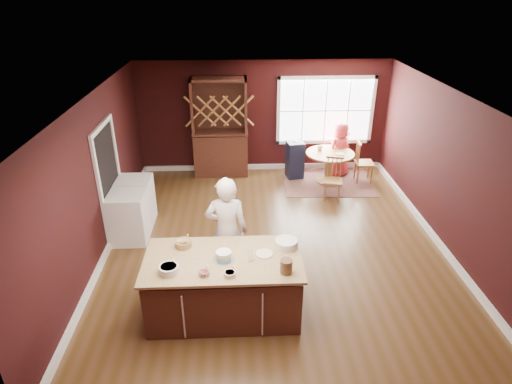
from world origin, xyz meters
TOP-DOWN VIEW (x-y plane):
  - room_shell at (0.00, 0.00)m, footprint 7.00×7.00m
  - window at (1.50, 3.47)m, footprint 2.36×0.10m
  - doorway at (-2.97, 0.60)m, footprint 0.08×1.26m
  - kitchen_island at (-0.87, -1.72)m, footprint 2.16×1.13m
  - dining_table at (1.50, 2.59)m, footprint 1.12×1.12m
  - baker at (-0.83, -0.97)m, footprint 0.67×0.46m
  - layer_cake at (-0.86, -1.73)m, footprint 0.29×0.29m
  - bowl_blue at (-1.56, -1.99)m, footprint 0.26×0.26m
  - bowl_yellow at (-1.44, -1.39)m, footprint 0.24×0.24m
  - bowl_pink at (-1.10, -2.07)m, footprint 0.15×0.15m
  - bowl_olive at (-0.77, -2.10)m, footprint 0.15×0.15m
  - drinking_glass at (-0.50, -1.79)m, footprint 0.08×0.08m
  - dinner_plate at (-0.30, -1.64)m, footprint 0.24×0.24m
  - white_tub at (0.02, -1.47)m, footprint 0.32×0.32m
  - stoneware_crock at (-0.04, -2.07)m, footprint 0.16×0.16m
  - rug at (1.50, 2.59)m, footprint 2.14×1.69m
  - chair_east at (2.34, 2.63)m, footprint 0.42×0.44m
  - chair_south at (1.41, 1.75)m, footprint 0.48×0.46m
  - chair_north at (1.85, 3.39)m, footprint 0.56×0.55m
  - seated_woman at (1.83, 3.01)m, footprint 0.78×0.69m
  - high_chair at (0.73, 2.93)m, footprint 0.44×0.44m
  - toddler at (0.75, 2.94)m, footprint 0.18×0.14m
  - table_plate at (1.70, 2.49)m, footprint 0.20×0.20m
  - table_cup at (1.29, 2.78)m, footprint 0.15×0.15m
  - hutch at (-1.04, 3.22)m, footprint 1.29×0.54m
  - washer at (-2.64, 0.28)m, footprint 0.64×0.62m
  - dryer at (-2.64, 0.92)m, footprint 0.64×0.62m

SIDE VIEW (x-z plane):
  - rug at x=1.50m, z-range 0.00..0.01m
  - kitchen_island at x=-0.87m, z-range -0.02..0.90m
  - washer at x=-2.64m, z-range 0.00..0.93m
  - dryer at x=-2.64m, z-range 0.00..0.94m
  - chair_south at x=1.41m, z-range 0.00..0.94m
  - high_chair at x=0.73m, z-range 0.00..0.94m
  - chair_north at x=1.85m, z-range 0.00..1.00m
  - chair_east at x=2.34m, z-range 0.00..1.01m
  - dining_table at x=1.50m, z-range 0.16..0.91m
  - seated_woman at x=1.83m, z-range 0.00..1.33m
  - table_plate at x=1.70m, z-range 0.75..0.76m
  - table_cup at x=1.29m, z-range 0.75..0.85m
  - toddler at x=0.75m, z-range 0.68..0.94m
  - baker at x=-0.83m, z-range 0.00..1.79m
  - dinner_plate at x=-0.30m, z-range 0.92..0.94m
  - bowl_pink at x=-1.10m, z-range 0.92..0.97m
  - bowl_olive at x=-0.77m, z-range 0.92..0.98m
  - bowl_yellow at x=-1.44m, z-range 0.92..1.01m
  - bowl_blue at x=-1.56m, z-range 0.92..1.02m
  - white_tub at x=0.02m, z-range 0.92..1.03m
  - layer_cake at x=-0.86m, z-range 0.92..1.04m
  - drinking_glass at x=-0.50m, z-range 0.92..1.08m
  - stoneware_crock at x=-0.04m, z-range 0.92..1.11m
  - doorway at x=-2.97m, z-range -0.04..2.09m
  - hutch at x=-1.04m, z-range 0.00..2.36m
  - room_shell at x=0.00m, z-range -2.15..4.85m
  - window at x=1.50m, z-range 0.67..2.33m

